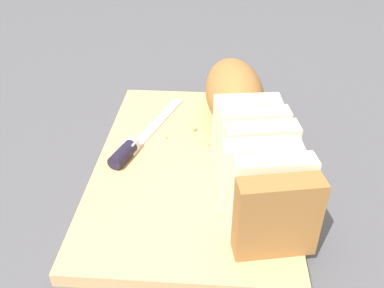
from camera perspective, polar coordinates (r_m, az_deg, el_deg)
ground_plane at (r=0.65m, az=0.00°, el=-3.60°), size 3.00×3.00×0.00m
cutting_board at (r=0.64m, az=0.00°, el=-2.91°), size 0.46×0.30×0.02m
bread_loaf at (r=0.63m, az=7.37°, el=2.90°), size 0.42×0.15×0.10m
bread_knife at (r=0.66m, az=-8.35°, el=-0.25°), size 0.23×0.10×0.02m
crumb_near_knife at (r=0.70m, az=0.71°, el=2.12°), size 0.01×0.01×0.01m
crumb_near_loaf at (r=0.68m, az=-3.61°, el=0.90°), size 0.00×0.00×0.00m
crumb_stray_left at (r=0.67m, az=2.33°, el=-0.11°), size 0.00×0.00×0.00m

